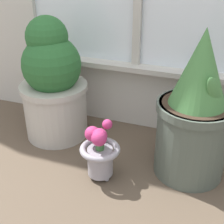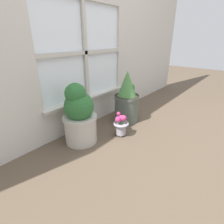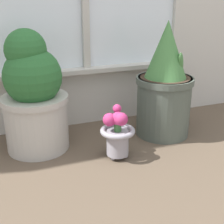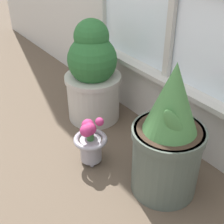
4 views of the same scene
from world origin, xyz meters
TOP-DOWN VIEW (x-y plane):
  - ground_plane at (0.00, 0.00)m, footprint 10.00×10.00m
  - potted_plant_left at (-0.33, 0.32)m, footprint 0.31×0.31m
  - potted_plant_right at (0.33, 0.25)m, footprint 0.30×0.30m
  - flower_vase at (-0.00, 0.08)m, footprint 0.16×0.16m

SIDE VIEW (x-z plane):
  - ground_plane at x=0.00m, z-range 0.00..0.00m
  - flower_vase at x=0.00m, z-range 0.00..0.25m
  - potted_plant_right at x=0.33m, z-range -0.04..0.56m
  - potted_plant_left at x=-0.33m, z-range -0.02..0.56m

